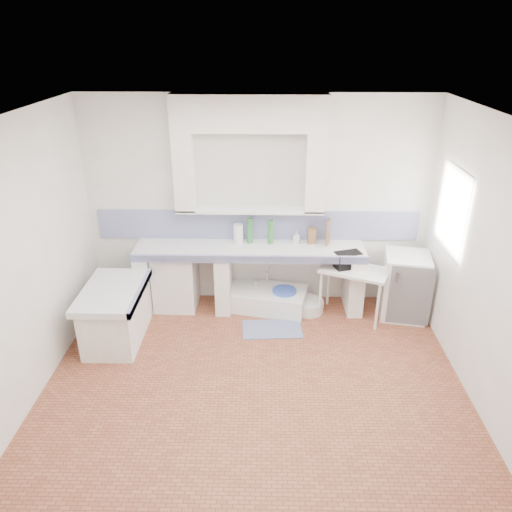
{
  "coord_description": "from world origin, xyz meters",
  "views": [
    {
      "loc": [
        0.11,
        -4.12,
        3.49
      ],
      "look_at": [
        0.0,
        1.0,
        1.1
      ],
      "focal_mm": 34.27,
      "sensor_mm": 36.0,
      "label": 1
    }
  ],
  "objects_px": {
    "stove": "(176,280)",
    "fridge": "(405,286)",
    "side_table": "(352,293)",
    "sink": "(267,299)"
  },
  "relations": [
    {
      "from": "sink",
      "to": "side_table",
      "type": "bearing_deg",
      "value": 1.83
    },
    {
      "from": "stove",
      "to": "fridge",
      "type": "distance_m",
      "value": 3.05
    },
    {
      "from": "side_table",
      "to": "fridge",
      "type": "xyz_separation_m",
      "value": [
        0.69,
        0.06,
        0.08
      ]
    },
    {
      "from": "sink",
      "to": "side_table",
      "type": "xyz_separation_m",
      "value": [
        1.11,
        -0.2,
        0.23
      ]
    },
    {
      "from": "side_table",
      "to": "fridge",
      "type": "height_order",
      "value": "fridge"
    },
    {
      "from": "stove",
      "to": "sink",
      "type": "height_order",
      "value": "stove"
    },
    {
      "from": "stove",
      "to": "side_table",
      "type": "bearing_deg",
      "value": -4.59
    },
    {
      "from": "sink",
      "to": "fridge",
      "type": "xyz_separation_m",
      "value": [
        1.8,
        -0.14,
        0.31
      ]
    },
    {
      "from": "stove",
      "to": "side_table",
      "type": "relative_size",
      "value": 0.93
    },
    {
      "from": "sink",
      "to": "stove",
      "type": "bearing_deg",
      "value": -169.88
    }
  ]
}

